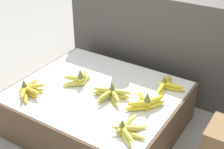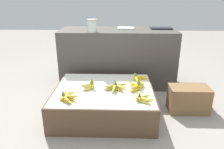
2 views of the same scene
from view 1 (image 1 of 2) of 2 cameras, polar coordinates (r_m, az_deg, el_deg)
The scene contains 9 objects.
ground_plane at distance 2.00m, azimuth -2.51°, elevation -9.24°, with size 10.00×10.00×0.00m, color gray.
display_platform at distance 1.92m, azimuth -2.60°, elevation -6.18°, with size 0.95×0.82×0.27m.
back_vendor_table at distance 2.36m, azimuth 10.82°, elevation 6.79°, with size 1.42×0.53×0.71m.
banana_bunch_front_left at distance 1.86m, azimuth -14.98°, elevation -2.74°, with size 0.16×0.21×0.09m.
banana_bunch_front_right at distance 1.52m, azimuth 2.83°, elevation -9.97°, with size 0.18×0.21×0.08m.
banana_bunch_middle_midleft at distance 1.90m, azimuth -6.11°, elevation -0.78°, with size 0.15×0.20×0.11m.
banana_bunch_middle_midright at distance 1.75m, azimuth -0.22°, elevation -3.62°, with size 0.23×0.17×0.10m.
banana_bunch_middle_right at distance 1.69m, azimuth 6.18°, elevation -5.09°, with size 0.18×0.20×0.11m.
banana_bunch_back_right at distance 1.87m, azimuth 9.90°, elevation -1.95°, with size 0.17×0.25×0.09m.
Camera 1 is at (0.90, -1.26, 1.27)m, focal length 50.00 mm.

